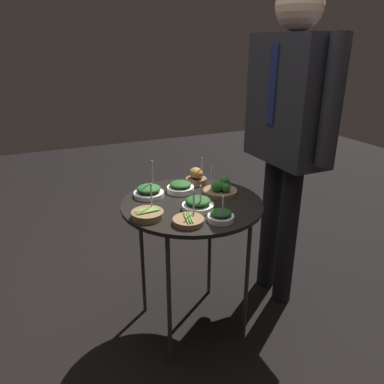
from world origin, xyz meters
The scene contains 11 objects.
ground_plane centered at (0.00, 0.00, 0.00)m, with size 8.00×8.00×0.00m, color black.
serving_cart centered at (0.00, 0.00, 0.66)m, with size 0.67×0.67×0.72m.
bowl_spinach_far_rim centered at (0.09, -0.01, 0.74)m, with size 0.14×0.14×0.13m.
bowl_broccoli_mid_right centered at (-0.04, 0.17, 0.74)m, with size 0.17×0.17×0.15m.
bowl_asparagus_mid_left centered at (0.20, -0.11, 0.73)m, with size 0.13×0.13×0.14m.
bowl_spinach_front_left centered at (-0.15, -0.16, 0.74)m, with size 0.15×0.15×0.17m.
bowl_spinach_center centered at (-0.14, 0.00, 0.74)m, with size 0.14×0.14×0.05m.
bowl_spinach_back_right centered at (0.23, 0.03, 0.74)m, with size 0.11×0.11×0.12m.
bowl_asparagus_back_left centered at (0.08, -0.24, 0.73)m, with size 0.14×0.14×0.14m.
bowl_roast_near_rim centered at (-0.22, 0.12, 0.75)m, with size 0.11×0.11×0.14m.
waiter_figure centered at (-0.06, 0.57, 1.07)m, with size 0.62×0.23×1.69m.
Camera 1 is at (1.48, -0.66, 1.41)m, focal length 35.00 mm.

